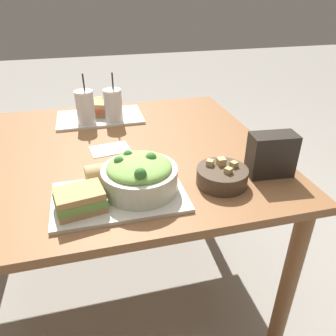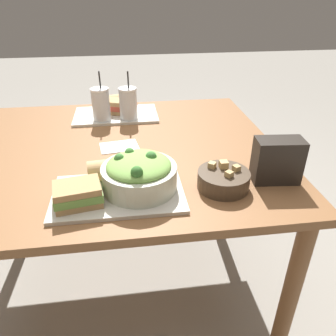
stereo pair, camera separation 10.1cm
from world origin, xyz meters
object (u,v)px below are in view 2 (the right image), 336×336
Objects in this scene: chip_bag at (277,161)px; napkin_folded at (119,146)px; baguette_near at (105,170)px; sandwich_far at (121,106)px; sandwich_near at (78,194)px; salad_bowl at (139,173)px; baguette_far at (111,102)px; soup_bowl at (223,179)px; drink_cup_dark at (101,105)px; drink_cup_red at (128,104)px.

chip_bag is 0.97× the size of napkin_folded.
baguette_near reaches higher than sandwich_far.
sandwich_near is 0.76m from sandwich_far.
chip_bag is (0.44, 0.00, 0.01)m from salad_bowl.
salad_bowl reaches higher than baguette_near.
soup_bowl is at bearing -166.15° from baguette_far.
drink_cup_dark reaches higher than napkin_folded.
drink_cup_red is at bearing 65.87° from sandwich_near.
salad_bowl is at bearing 176.65° from soup_bowl.
salad_bowl is 1.53× the size of sandwich_near.
soup_bowl is 1.05× the size of chip_bag.
salad_bowl is 1.41× the size of soup_bowl.
sandwich_near is at bearing 144.45° from baguette_near.
sandwich_near is at bearing -78.52° from sandwich_far.
sandwich_near is (-0.18, -0.06, -0.02)m from salad_bowl.
drink_cup_red is (0.12, -0.00, -0.00)m from drink_cup_dark.
sandwich_near is (-0.44, -0.05, 0.01)m from soup_bowl.
baguette_near is 0.56m from chip_bag.
sandwich_far is at bearing -10.65° from baguette_near.
drink_cup_dark is 1.39× the size of napkin_folded.
baguette_near is at bearing -99.86° from drink_cup_red.
sandwich_near is 0.15m from baguette_near.
sandwich_near is at bearing -106.84° from napkin_folded.
drink_cup_red is (-0.28, 0.62, 0.05)m from soup_bowl.
drink_cup_red is 1.37× the size of napkin_folded.
sandwich_far is at bearing 94.30° from salad_bowl.
salad_bowl is at bearing 8.66° from sandwich_near.
baguette_near and baguette_far have the same top height.
napkin_folded is at bearing 152.78° from chip_bag.
drink_cup_red reaches higher than napkin_folded.
baguette_near is at bearing -99.65° from napkin_folded.
soup_bowl is at bearing -65.67° from drink_cup_red.
soup_bowl reaches higher than sandwich_near.
sandwich_near is 0.82m from baguette_far.
soup_bowl is 1.52× the size of baguette_near.
baguette_far is at bearing 143.11° from sandwich_far.
salad_bowl is 0.69m from sandwich_far.
drink_cup_dark is at bearing 76.29° from sandwich_near.
chip_bag reaches higher than salad_bowl.
salad_bowl is 2.14× the size of baguette_near.
drink_cup_red reaches higher than sandwich_far.
sandwich_far is 0.10m from drink_cup_red.
chip_bag reaches higher than baguette_near.
baguette_far is at bearing 97.28° from salad_bowl.
drink_cup_dark reaches higher than chip_bag.
chip_bag is (0.18, 0.02, 0.04)m from soup_bowl.
drink_cup_red is (0.17, 0.66, 0.04)m from sandwich_near.
salad_bowl reaches higher than napkin_folded.
sandwich_near is at bearing -104.09° from drink_cup_red.
sandwich_far is (0.13, 0.74, 0.00)m from sandwich_near.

